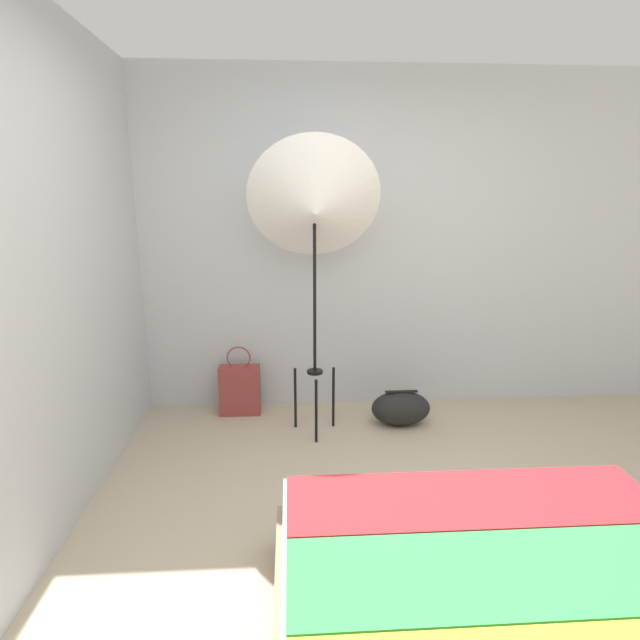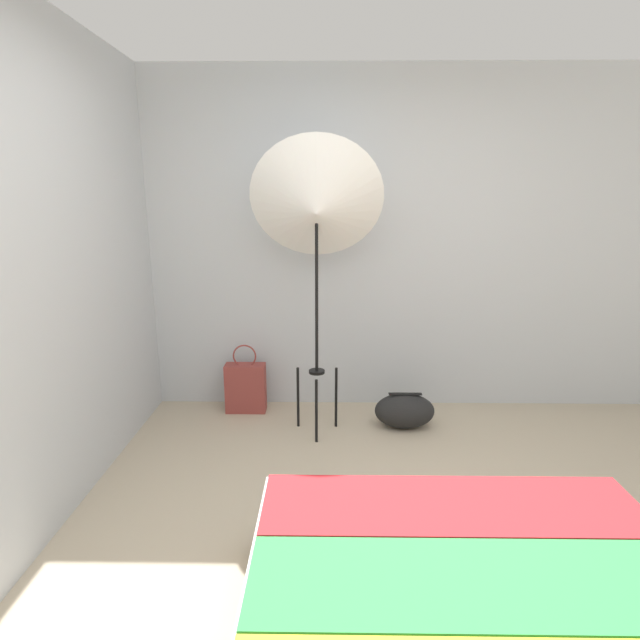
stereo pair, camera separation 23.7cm
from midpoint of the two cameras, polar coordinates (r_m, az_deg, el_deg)
The scene contains 6 objects.
ground_plane at distance 2.44m, azimuth 11.61°, elevation -29.46°, with size 14.00×14.00×0.00m, color tan.
wall_back at distance 3.93m, azimuth 6.77°, elevation 8.49°, with size 8.00×0.05×2.60m.
wall_side_left at distance 3.05m, azimuth -24.25°, elevation 5.79°, with size 0.05×8.00×2.60m.
photo_umbrella at distance 3.34m, azimuth 1.68°, elevation 12.73°, with size 0.90×0.60×2.05m.
tote_bag at distance 4.00m, azimuth -6.80°, elevation -7.66°, with size 0.31×0.13×0.55m.
duffel_bag at distance 3.81m, azimuth 11.43°, elevation -10.16°, with size 0.44×0.26×0.27m.
Camera 2 is at (-0.29, -1.74, 1.67)m, focal length 28.00 mm.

